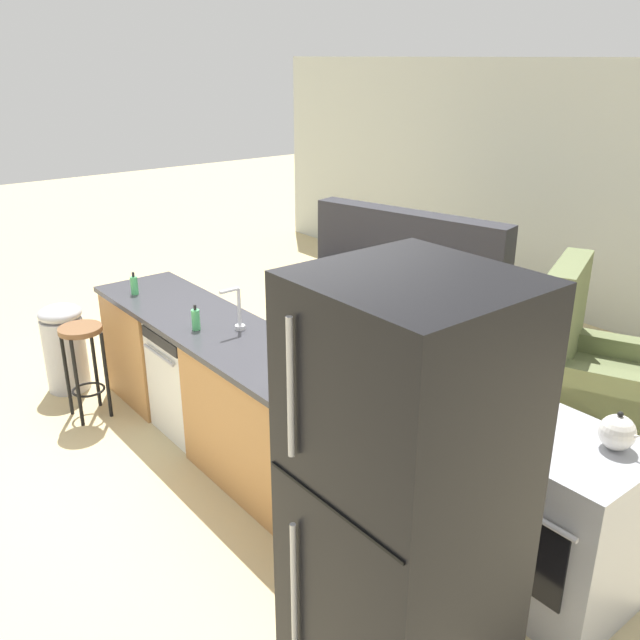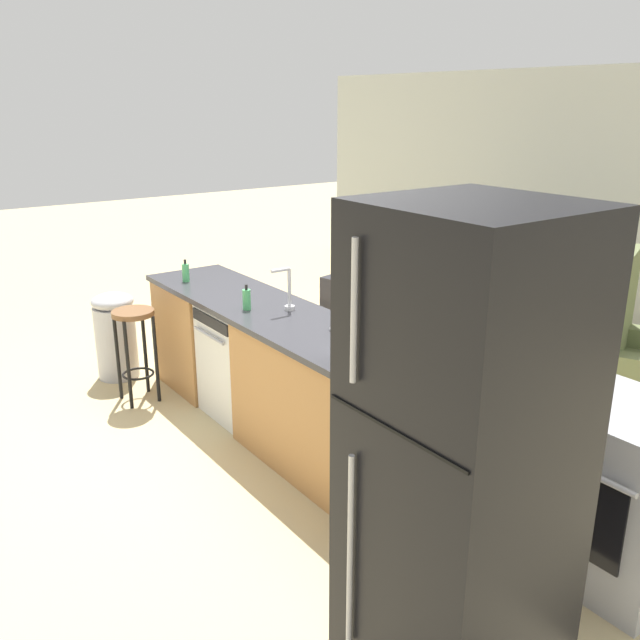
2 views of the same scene
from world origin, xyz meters
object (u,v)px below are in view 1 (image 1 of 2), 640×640
object	(u,v)px
paper_towel_roll	(290,334)
trash_bin	(65,347)
soap_bottle	(196,319)
couch	(394,307)
armchair	(584,372)
stove_range	(555,520)
bar_stool	(83,352)
dishwasher	(200,376)
microwave	(335,372)
kettle	(617,432)
refrigerator	(403,523)
dish_soap_bottle	(134,285)

from	to	relation	value
paper_towel_roll	trash_bin	world-z (taller)	paper_towel_roll
soap_bottle	couch	distance (m)	2.43
couch	armchair	world-z (taller)	couch
stove_range	couch	bearing A→B (deg)	149.78
bar_stool	dishwasher	bearing A→B (deg)	40.49
armchair	microwave	bearing A→B (deg)	-92.47
kettle	trash_bin	distance (m)	4.26
bar_stool	armchair	xyz separation A→B (m)	(2.34, 3.00, -0.19)
couch	paper_towel_roll	bearing A→B (deg)	-60.23
dishwasher	stove_range	world-z (taller)	stove_range
refrigerator	paper_towel_roll	bearing A→B (deg)	157.63
kettle	couch	xyz separation A→B (m)	(-2.99, 1.51, -0.59)
microwave	dish_soap_bottle	world-z (taller)	microwave
stove_range	armchair	xyz separation A→B (m)	(-0.95, 1.85, -0.10)
paper_towel_roll	couch	size ratio (longest dim) A/B	0.13
stove_range	paper_towel_roll	bearing A→B (deg)	-165.49
dish_soap_bottle	kettle	bearing A→B (deg)	13.37
stove_range	couch	size ratio (longest dim) A/B	0.42
couch	soap_bottle	bearing A→B (deg)	-78.77
soap_bottle	trash_bin	bearing A→B (deg)	-163.94
dishwasher	trash_bin	distance (m)	1.38
dishwasher	soap_bottle	bearing A→B (deg)	-28.15
microwave	trash_bin	distance (m)	2.94
refrigerator	trash_bin	bearing A→B (deg)	-179.82
bar_stool	stove_range	bearing A→B (deg)	19.14
kettle	soap_bottle	bearing A→B (deg)	-162.28
paper_towel_roll	refrigerator	bearing A→B (deg)	-22.37
paper_towel_roll	soap_bottle	bearing A→B (deg)	-160.66
couch	armchair	bearing A→B (deg)	6.41
refrigerator	armchair	size ratio (longest dim) A/B	1.62
stove_range	bar_stool	bearing A→B (deg)	-160.86
dish_soap_bottle	bar_stool	distance (m)	0.63
microwave	armchair	distance (m)	2.50
dishwasher	trash_bin	world-z (taller)	dishwasher
bar_stool	armchair	world-z (taller)	armchair
microwave	couch	xyz separation A→B (m)	(-1.76, 2.19, -0.65)
dish_soap_bottle	couch	xyz separation A→B (m)	(0.47, 2.34, -0.58)
dishwasher	trash_bin	size ratio (longest dim) A/B	1.14
dishwasher	microwave	xyz separation A→B (m)	(1.54, -0.00, 0.62)
trash_bin	armchair	world-z (taller)	armchair
bar_stool	trash_bin	world-z (taller)	same
refrigerator	bar_stool	size ratio (longest dim) A/B	2.63
dish_soap_bottle	couch	distance (m)	2.45
microwave	couch	size ratio (longest dim) A/B	0.23
paper_towel_roll	microwave	bearing A→B (deg)	-12.22
refrigerator	kettle	xyz separation A→B (m)	(0.17, 1.23, 0.01)
soap_bottle	bar_stool	xyz separation A→B (m)	(-0.94, -0.47, -0.44)
dishwasher	paper_towel_roll	size ratio (longest dim) A/B	2.98
paper_towel_roll	armchair	bearing A→B (deg)	73.27
paper_towel_roll	trash_bin	distance (m)	2.42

